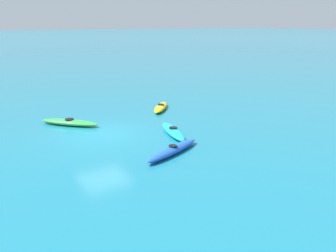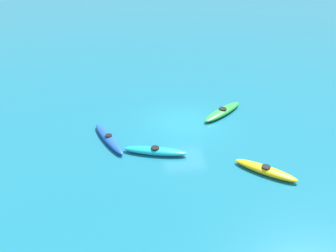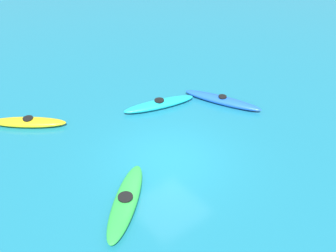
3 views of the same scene
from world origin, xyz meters
name	(u,v)px [view 2 (image 2 of 3)]	position (x,y,z in m)	size (l,w,h in m)	color
ground_plane	(184,123)	(0.00, 0.00, 0.00)	(600.00, 600.00, 0.00)	#19728C
kayak_blue	(109,138)	(-1.50, 4.27, 0.16)	(3.48, 1.88, 0.37)	blue
kayak_green	(223,112)	(0.86, -2.47, 0.16)	(2.80, 3.05, 0.37)	green
kayak_cyan	(155,151)	(-3.01, 1.95, 0.16)	(1.51, 3.28, 0.37)	#19B7C6
kayak_yellow	(266,170)	(-5.26, -2.97, 0.16)	(2.47, 2.69, 0.37)	yellow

